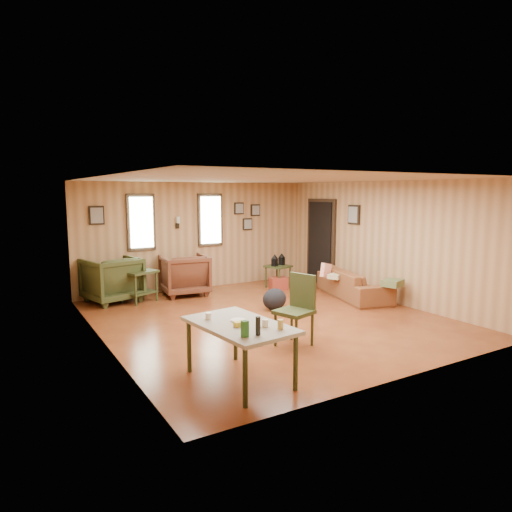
{
  "coord_description": "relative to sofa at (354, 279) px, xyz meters",
  "views": [
    {
      "loc": [
        -4.11,
        -6.54,
        2.19
      ],
      "look_at": [
        0.0,
        0.4,
        1.05
      ],
      "focal_mm": 32.0,
      "sensor_mm": 36.0,
      "label": 1
    }
  ],
  "objects": [
    {
      "name": "sofa",
      "position": [
        0.0,
        0.0,
        0.0
      ],
      "size": [
        1.09,
        2.09,
        0.78
      ],
      "primitive_type": "imported",
      "rotation": [
        0.0,
        0.0,
        1.31
      ],
      "color": "brown",
      "rests_on": "ground"
    },
    {
      "name": "side_table",
      "position": [
        -0.81,
        1.63,
        0.14
      ],
      "size": [
        0.62,
        0.62,
        0.79
      ],
      "rotation": [
        0.0,
        0.0,
        0.31
      ],
      "color": "#323C1A",
      "rests_on": "ground"
    },
    {
      "name": "dining_table",
      "position": [
        -4.08,
        -2.53,
        0.24
      ],
      "size": [
        0.96,
        1.43,
        0.89
      ],
      "rotation": [
        0.0,
        0.0,
        0.11
      ],
      "color": "gray",
      "rests_on": "ground"
    },
    {
      "name": "backpack",
      "position": [
        -1.97,
        -0.01,
        -0.19
      ],
      "size": [
        0.57,
        0.5,
        0.41
      ],
      "rotation": [
        0.0,
        0.0,
        0.37
      ],
      "color": "black",
      "rests_on": "ground"
    },
    {
      "name": "room",
      "position": [
        -2.22,
        -0.17,
        0.81
      ],
      "size": [
        5.54,
        6.04,
        2.44
      ],
      "color": "brown",
      "rests_on": "ground"
    },
    {
      "name": "end_table",
      "position": [
        -3.96,
        1.89,
        0.04
      ],
      "size": [
        0.77,
        0.74,
        0.78
      ],
      "rotation": [
        0.0,
        0.0,
        0.38
      ],
      "color": "#323C1A",
      "rests_on": "ground"
    },
    {
      "name": "cooler",
      "position": [
        -0.91,
        1.47,
        -0.26
      ],
      "size": [
        0.43,
        0.35,
        0.27
      ],
      "rotation": [
        0.0,
        0.0,
        -0.22
      ],
      "color": "maroon",
      "rests_on": "ground"
    },
    {
      "name": "recliner_brown",
      "position": [
        -2.94,
        2.03,
        0.08
      ],
      "size": [
        1.02,
        0.97,
        0.95
      ],
      "primitive_type": "imported",
      "rotation": [
        0.0,
        0.0,
        3.02
      ],
      "color": "#552B19",
      "rests_on": "ground"
    },
    {
      "name": "dining_chair",
      "position": [
        -2.75,
        -1.82,
        0.18
      ],
      "size": [
        0.58,
        0.58,
        1.02
      ],
      "rotation": [
        0.0,
        0.0,
        0.29
      ],
      "color": "#333A1A",
      "rests_on": "ground"
    },
    {
      "name": "sofa_pillows",
      "position": [
        -0.2,
        -0.4,
        0.11
      ],
      "size": [
        0.91,
        1.67,
        0.34
      ],
      "rotation": [
        0.0,
        0.0,
        0.34
      ],
      "color": "#556035",
      "rests_on": "sofa"
    },
    {
      "name": "recliner_green",
      "position": [
        -4.42,
        2.17,
        0.11
      ],
      "size": [
        1.16,
        1.12,
        1.0
      ],
      "primitive_type": "imported",
      "rotation": [
        0.0,
        0.0,
        -2.89
      ],
      "color": "#333A1A",
      "rests_on": "ground"
    }
  ]
}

